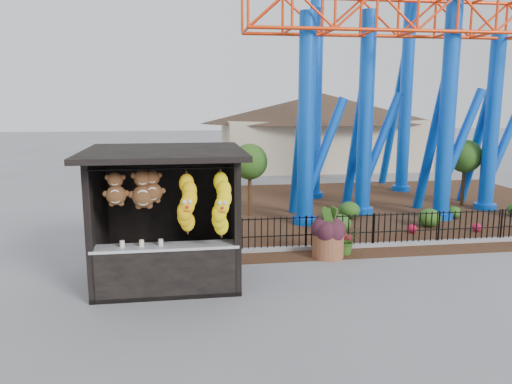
{
  "coord_description": "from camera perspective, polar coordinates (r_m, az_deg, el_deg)",
  "views": [
    {
      "loc": [
        -2.59,
        -10.26,
        4.2
      ],
      "look_at": [
        -0.85,
        1.5,
        2.0
      ],
      "focal_mm": 35.0,
      "sensor_mm": 36.0,
      "label": 1
    }
  ],
  "objects": [
    {
      "name": "terracotta_planter",
      "position": [
        13.68,
        8.21,
        -6.07
      ],
      "size": [
        1.08,
        1.08,
        0.66
      ],
      "primitive_type": "cylinder",
      "rotation": [
        0.0,
        0.0,
        0.32
      ],
      "color": "brown",
      "rests_on": "ground"
    },
    {
      "name": "potted_plant",
      "position": [
        13.99,
        10.21,
        -5.41
      ],
      "size": [
        0.8,
        0.72,
        0.82
      ],
      "primitive_type": "imported",
      "rotation": [
        0.0,
        0.0,
        -0.11
      ],
      "color": "#265118",
      "rests_on": "ground"
    },
    {
      "name": "mulch_bed",
      "position": [
        19.86,
        11.19,
        -1.9
      ],
      "size": [
        18.0,
        12.0,
        0.02
      ],
      "primitive_type": "cube",
      "color": "#331E11",
      "rests_on": "ground"
    },
    {
      "name": "roller_coaster",
      "position": [
        20.15,
        14.76,
        16.55
      ],
      "size": [
        11.0,
        6.37,
        10.82
      ],
      "color": "blue",
      "rests_on": "ground"
    },
    {
      "name": "curb",
      "position": [
        15.37,
        17.43,
        -5.63
      ],
      "size": [
        18.0,
        0.18,
        0.12
      ],
      "primitive_type": "cube",
      "color": "gray",
      "rests_on": "ground"
    },
    {
      "name": "pavilion",
      "position": [
        31.47,
        7.52,
        8.33
      ],
      "size": [
        15.0,
        15.0,
        4.8
      ],
      "color": "#BFAD8C",
      "rests_on": "ground"
    },
    {
      "name": "prize_booth",
      "position": [
        11.49,
        -10.16,
        -3.13
      ],
      "size": [
        3.5,
        3.4,
        3.12
      ],
      "color": "black",
      "rests_on": "ground"
    },
    {
      "name": "landscaping",
      "position": [
        17.79,
        16.7,
        -2.65
      ],
      "size": [
        7.79,
        3.47,
        0.61
      ],
      "color": "#284D16",
      "rests_on": "mulch_bed"
    },
    {
      "name": "picket_fence",
      "position": [
        15.67,
        20.49,
        -3.85
      ],
      "size": [
        12.2,
        0.06,
        1.0
      ],
      "primitive_type": null,
      "color": "black",
      "rests_on": "ground"
    },
    {
      "name": "ground",
      "position": [
        11.38,
        5.46,
        -11.22
      ],
      "size": [
        120.0,
        120.0,
        0.0
      ],
      "primitive_type": "plane",
      "color": "slate",
      "rests_on": "ground"
    },
    {
      "name": "planter_foliage",
      "position": [
        13.51,
        8.28,
        -3.43
      ],
      "size": [
        0.7,
        0.7,
        0.64
      ],
      "primitive_type": "ellipsoid",
      "color": "#31131D",
      "rests_on": "terracotta_planter"
    }
  ]
}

